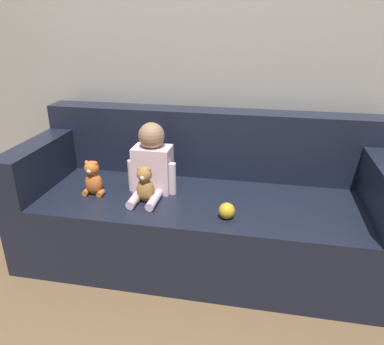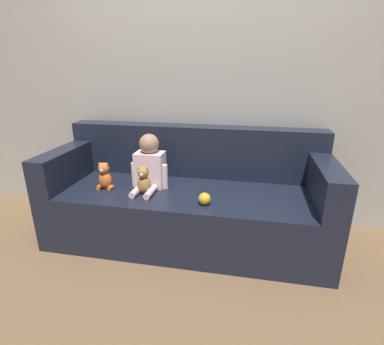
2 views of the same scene
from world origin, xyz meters
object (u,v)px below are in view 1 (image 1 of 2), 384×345
at_px(teddy_bear_brown, 145,186).
at_px(plush_toy_side, 93,179).
at_px(couch, 202,208).
at_px(person_baby, 152,163).
at_px(toy_ball, 227,211).

relative_size(teddy_bear_brown, plush_toy_side, 1.00).
bearing_deg(couch, plush_toy_side, -163.77).
bearing_deg(person_baby, toy_ball, -27.09).
relative_size(person_baby, toy_ball, 4.87).
xyz_separation_m(couch, teddy_bear_brown, (-0.29, -0.21, 0.22)).
relative_size(couch, toy_ball, 24.94).
height_order(couch, person_baby, couch).
height_order(couch, toy_ball, couch).
bearing_deg(plush_toy_side, couch, 16.23).
xyz_separation_m(couch, toy_ball, (0.18, -0.31, 0.16)).
distance_m(teddy_bear_brown, toy_ball, 0.48).
height_order(person_baby, toy_ball, person_baby).
bearing_deg(toy_ball, person_baby, 152.91).
xyz_separation_m(plush_toy_side, toy_ball, (0.79, -0.13, -0.06)).
distance_m(person_baby, teddy_bear_brown, 0.16).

